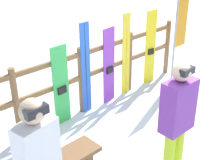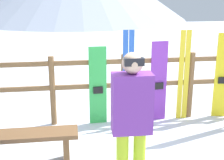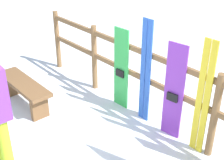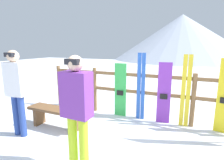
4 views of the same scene
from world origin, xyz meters
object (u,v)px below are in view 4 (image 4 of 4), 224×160
at_px(snowboard_purple, 164,93).
at_px(snowboard_yellow, 224,97).
at_px(ski_pair_blue, 141,87).
at_px(ski_pair_yellow, 186,91).
at_px(person_purple, 77,105).
at_px(person_white, 16,86).
at_px(snowboard_green, 120,90).
at_px(bench, 56,113).

bearing_deg(snowboard_purple, snowboard_yellow, 0.01).
height_order(ski_pair_blue, ski_pair_yellow, ski_pair_blue).
height_order(person_purple, ski_pair_yellow, person_purple).
bearing_deg(person_white, ski_pair_yellow, 30.39).
bearing_deg(snowboard_green, snowboard_yellow, 0.00).
bearing_deg(snowboard_yellow, ski_pair_yellow, 179.74).
bearing_deg(snowboard_green, ski_pair_blue, 0.38).
bearing_deg(person_purple, bench, 143.46).
bearing_deg(snowboard_purple, snowboard_green, -180.00).
height_order(snowboard_green, snowboard_purple, snowboard_purple).
xyz_separation_m(snowboard_green, ski_pair_blue, (0.54, 0.00, 0.14)).
xyz_separation_m(person_purple, ski_pair_blue, (0.38, 2.15, -0.16)).
distance_m(ski_pair_yellow, snowboard_yellow, 0.74).
height_order(person_purple, snowboard_green, person_purple).
xyz_separation_m(ski_pair_blue, ski_pair_yellow, (1.02, 0.00, -0.01)).
bearing_deg(snowboard_purple, ski_pair_yellow, 0.43).
bearing_deg(bench, ski_pair_yellow, 25.56).
distance_m(ski_pair_blue, snowboard_purple, 0.56).
relative_size(person_purple, snowboard_yellow, 1.07).
height_order(snowboard_purple, snowboard_yellow, snowboard_yellow).
xyz_separation_m(snowboard_green, snowboard_yellow, (2.29, 0.00, 0.10)).
height_order(bench, snowboard_purple, snowboard_purple).
bearing_deg(ski_pair_yellow, snowboard_green, -179.87).
bearing_deg(snowboard_green, snowboard_purple, 0.00).
bearing_deg(person_purple, ski_pair_yellow, 56.98).
relative_size(person_white, ski_pair_yellow, 1.06).
bearing_deg(bench, person_purple, -36.54).
relative_size(snowboard_green, snowboard_yellow, 0.88).
height_order(bench, snowboard_yellow, snowboard_yellow).
xyz_separation_m(bench, snowboard_yellow, (3.35, 1.25, 0.44)).
bearing_deg(snowboard_yellow, bench, -159.60).
bearing_deg(snowboard_yellow, person_purple, -134.83).
height_order(person_purple, snowboard_yellow, person_purple).
bearing_deg(snowboard_yellow, ski_pair_blue, 179.89).
height_order(person_purple, snowboard_purple, person_purple).
distance_m(snowboard_green, ski_pair_yellow, 1.56).
distance_m(snowboard_green, snowboard_yellow, 2.29).
distance_m(bench, snowboard_green, 1.67).
height_order(bench, snowboard_green, snowboard_green).
bearing_deg(ski_pair_blue, snowboard_yellow, -0.11).
xyz_separation_m(bench, snowboard_green, (1.06, 1.25, 0.35)).
bearing_deg(snowboard_purple, person_purple, -113.53).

